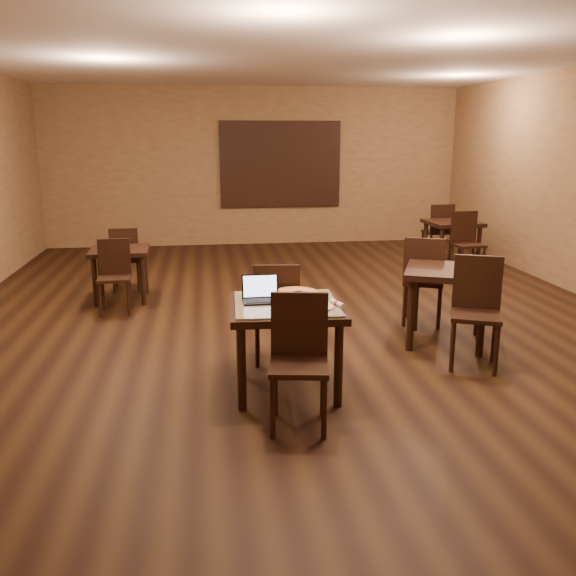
{
  "coord_description": "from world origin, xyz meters",
  "views": [
    {
      "loc": [
        -0.99,
        -6.98,
        2.11
      ],
      "look_at": [
        -0.31,
        -2.03,
        0.85
      ],
      "focal_mm": 38.0,
      "sensor_mm": 36.0,
      "label": 1
    }
  ],
  "objects": [
    {
      "name": "other_table_a_chair_far",
      "position": [
        3.0,
        2.97,
        0.55
      ],
      "size": [
        0.44,
        0.44,
        0.97
      ],
      "rotation": [
        0.0,
        0.0,
        3.19
      ],
      "color": "black",
      "rests_on": "ground"
    },
    {
      "name": "other_table_c_chair_far",
      "position": [
        1.41,
        -0.62,
        0.58
      ],
      "size": [
        0.58,
        0.58,
        1.02
      ],
      "rotation": [
        0.0,
        0.0,
        2.74
      ],
      "color": "black",
      "rests_on": "ground"
    },
    {
      "name": "other_table_a",
      "position": [
        3.0,
        2.41,
        0.62
      ],
      "size": [
        0.83,
        0.83,
        0.75
      ],
      "rotation": [
        0.0,
        0.0,
        0.05
      ],
      "color": "black",
      "rests_on": "ground"
    },
    {
      "name": "chair_main_near",
      "position": [
        -0.34,
        -2.8,
        0.55
      ],
      "size": [
        0.49,
        0.49,
        0.98
      ],
      "rotation": [
        0.0,
        0.0,
        -0.17
      ],
      "color": "black",
      "rests_on": "ground"
    },
    {
      "name": "other_table_a_chair_near",
      "position": [
        3.0,
        1.85,
        0.55
      ],
      "size": [
        0.44,
        0.44,
        0.97
      ],
      "rotation": [
        0.0,
        0.0,
        0.05
      ],
      "color": "black",
      "rests_on": "ground"
    },
    {
      "name": "wall_back",
      "position": [
        0.0,
        5.0,
        1.5
      ],
      "size": [
        8.0,
        0.02,
        3.0
      ],
      "primitive_type": "cube",
      "color": "olive",
      "rests_on": "ground"
    },
    {
      "name": "mural",
      "position": [
        0.5,
        4.96,
        1.55
      ],
      "size": [
        2.34,
        0.05,
        1.64
      ],
      "color": "#275E8F",
      "rests_on": "wall_back"
    },
    {
      "name": "pizza_slice",
      "position": [
        -0.13,
        -2.36,
        0.79
      ],
      "size": [
        0.25,
        0.25,
        0.02
      ],
      "primitive_type": null,
      "rotation": [
        0.0,
        0.0,
        0.79
      ],
      "color": "beige",
      "rests_on": "plate"
    },
    {
      "name": "other_table_b_chair_far",
      "position": [
        -2.09,
        1.49,
        0.5
      ],
      "size": [
        0.4,
        0.4,
        0.89
      ],
      "rotation": [
        0.0,
        0.0,
        3.18
      ],
      "color": "black",
      "rests_on": "ground"
    },
    {
      "name": "other_table_b_chair_near",
      "position": [
        -2.1,
        0.46,
        0.5
      ],
      "size": [
        0.4,
        0.4,
        0.89
      ],
      "rotation": [
        0.0,
        0.0,
        0.04
      ],
      "color": "black",
      "rests_on": "ground"
    },
    {
      "name": "chair_main_far",
      "position": [
        -0.36,
        -1.57,
        0.55
      ],
      "size": [
        0.46,
        0.46,
        0.98
      ],
      "rotation": [
        0.0,
        0.0,
        3.04
      ],
      "color": "black",
      "rests_on": "ground"
    },
    {
      "name": "tiled_table",
      "position": [
        -0.35,
        -2.18,
        0.66
      ],
      "size": [
        0.96,
        0.96,
        0.76
      ],
      "rotation": [
        0.0,
        0.0,
        -0.04
      ],
      "color": "black",
      "rests_on": "ground"
    },
    {
      "name": "pizza_pan",
      "position": [
        -0.23,
        -1.94,
        0.77
      ],
      "size": [
        0.36,
        0.36,
        0.01
      ],
      "primitive_type": "cylinder",
      "color": "silver",
      "rests_on": "tiled_table"
    },
    {
      "name": "other_table_c_chair_near",
      "position": [
        1.48,
        -1.82,
        0.58
      ],
      "size": [
        0.58,
        0.58,
        1.02
      ],
      "rotation": [
        0.0,
        0.0,
        -0.4
      ],
      "color": "black",
      "rests_on": "ground"
    },
    {
      "name": "ceiling",
      "position": [
        0.0,
        0.0,
        3.0
      ],
      "size": [
        8.0,
        10.0,
        0.02
      ],
      "primitive_type": "cube",
      "rotation": [
        3.14,
        0.0,
        0.0
      ],
      "color": "silver",
      "rests_on": "wall_back"
    },
    {
      "name": "ground",
      "position": [
        0.0,
        0.0,
        0.0
      ],
      "size": [
        10.0,
        10.0,
        0.0
      ],
      "primitive_type": "plane",
      "color": "black",
      "rests_on": "ground"
    },
    {
      "name": "spatula",
      "position": [
        -0.21,
        -1.96,
        0.79
      ],
      "size": [
        0.17,
        0.25,
        0.01
      ],
      "primitive_type": "cube",
      "rotation": [
        0.0,
        0.0,
        0.32
      ],
      "color": "silver",
      "rests_on": "pizza_whole"
    },
    {
      "name": "wall_front",
      "position": [
        0.0,
        -5.0,
        1.5
      ],
      "size": [
        8.0,
        0.02,
        3.0
      ],
      "primitive_type": "cube",
      "color": "olive",
      "rests_on": "ground"
    },
    {
      "name": "laptop",
      "position": [
        -0.55,
        -2.08,
        0.82
      ],
      "size": [
        0.31,
        0.24,
        0.21
      ],
      "rotation": [
        0.0,
        0.0,
        0.01
      ],
      "color": "black",
      "rests_on": "tiled_table"
    },
    {
      "name": "other_table_c",
      "position": [
        1.45,
        -1.22,
        0.66
      ],
      "size": [
        1.1,
        1.1,
        0.79
      ],
      "rotation": [
        0.0,
        0.0,
        -0.4
      ],
      "color": "black",
      "rests_on": "ground"
    },
    {
      "name": "napkin_roll",
      "position": [
        0.05,
        -2.32,
        0.78
      ],
      "size": [
        0.1,
        0.18,
        0.04
      ],
      "rotation": [
        0.0,
        0.0,
        0.34
      ],
      "color": "white",
      "rests_on": "tiled_table"
    },
    {
      "name": "pizza_whole",
      "position": [
        -0.23,
        -1.94,
        0.78
      ],
      "size": [
        0.38,
        0.38,
        0.03
      ],
      "color": "beige",
      "rests_on": "pizza_pan"
    },
    {
      "name": "other_table_b",
      "position": [
        -2.1,
        0.97,
        0.57
      ],
      "size": [
        0.76,
        0.76,
        0.68
      ],
      "rotation": [
        0.0,
        0.0,
        0.04
      ],
      "color": "black",
      "rests_on": "ground"
    },
    {
      "name": "plate",
      "position": [
        -0.13,
        -2.36,
        0.77
      ],
      "size": [
        0.28,
        0.28,
        0.02
      ],
      "primitive_type": "cylinder",
      "color": "white",
      "rests_on": "tiled_table"
    }
  ]
}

